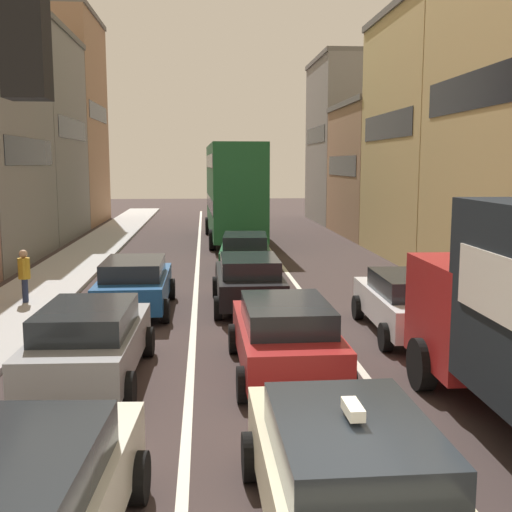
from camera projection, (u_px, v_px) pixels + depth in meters
The scene contains 14 objects.
sidewalk_left at pixel (70, 267), 24.93m from camera, with size 2.60×64.00×0.14m, color #B4B4B4.
lane_stripe_left at pixel (197, 267), 25.33m from camera, with size 0.16×60.00×0.01m, color silver.
lane_stripe_right at pixel (282, 266), 25.60m from camera, with size 0.16×60.00×0.01m, color silver.
building_row_right at pixel (477, 128), 26.30m from camera, with size 7.20×43.90×12.83m.
taxi_centre_lane_front at pixel (348, 475), 6.80m from camera, with size 2.10×4.32×1.66m.
sedan_left_lane_front at pixel (16, 509), 6.14m from camera, with size 2.28×4.41×1.49m.
sedan_centre_lane_second at pixel (285, 335), 12.38m from camera, with size 2.09×4.32×1.49m.
wagon_left_lane_second at pixel (89, 340), 11.99m from camera, with size 2.16×4.35×1.49m.
hatchback_centre_lane_third at pixel (249, 280), 18.18m from camera, with size 2.07×4.30×1.49m.
sedan_left_lane_third at pixel (135, 283), 17.69m from camera, with size 2.07×4.30×1.49m.
coupe_centre_lane_fourth at pixel (245, 252), 23.94m from camera, with size 2.30×4.41×1.49m.
sedan_right_lane_behind_truck at pixel (409, 302), 15.34m from camera, with size 2.16×4.35×1.49m.
bus_mid_queue_primary at pixel (234, 188), 33.16m from camera, with size 2.98×10.55×5.06m.
pedestrian_mid_sidewalk at pixel (24, 274), 18.26m from camera, with size 0.34×0.53×1.66m.
Camera 1 is at (-1.38, -5.11, 4.11)m, focal length 44.61 mm.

